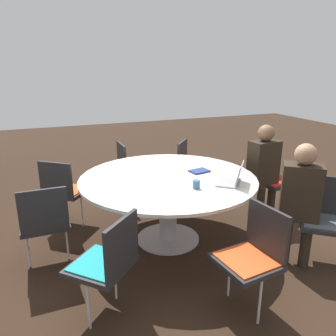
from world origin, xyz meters
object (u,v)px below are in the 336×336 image
Objects in this scene: chair_4 at (63,188)px; chair_3 at (131,167)px; person_0 at (301,195)px; coffee_cup at (196,184)px; person_1 at (264,165)px; laptop at (233,179)px; chair_2 at (191,165)px; chair_0 at (324,214)px; chair_5 at (45,220)px; chair_6 at (108,259)px; chair_7 at (253,251)px; spiral_notebook at (199,171)px; chair_1 at (272,175)px.

chair_3 is at bearing 67.34° from chair_4.
person_0 reaches higher than coffee_cup.
laptop is (-0.53, 0.80, 0.10)m from person_1.
coffee_cup is (-1.44, 0.63, 0.28)m from chair_2.
chair_0 is 2.67m from chair_5.
chair_6 is 1.11m from chair_7.
chair_4 is (-0.53, 0.97, 0.00)m from chair_3.
chair_5 is at bearing -61.93° from laptop.
chair_5 is at bearing 93.61° from spiral_notebook.
coffee_cup is at bearing -14.16° from chair_5.
chair_0 is 0.71× the size of person_0.
chair_7 is at bearing -174.39° from coffee_cup.
chair_7 is at bearing 55.91° from chair_0.
chair_6 is 10.32× the size of coffee_cup.
chair_5 and chair_7 have the same top height.
chair_1 is at bearing -81.81° from spiral_notebook.
chair_2 is 1.08m from spiral_notebook.
chair_3 is at bearing 25.73° from chair_6.
coffee_cup is (-0.35, -1.40, 0.28)m from chair_5.
chair_7 is (-0.31, -1.06, 0.00)m from chair_6.
chair_1 is 1.00× the size of chair_2.
chair_5 reaches higher than spiral_notebook.
person_0 is (-2.12, -1.08, 0.20)m from chair_3.
coffee_cup is at bearing 16.06° from chair_2.
chair_2 is 2.19× the size of laptop.
spiral_notebook is (-0.71, -1.42, 0.25)m from chair_4.
spiral_notebook is at bearing 12.22° from chair_4.
chair_0 is 2.19× the size of laptop.
coffee_cup is at bearing -6.31° from chair_4.
chair_3 is 1.72m from coffee_cup.
person_1 reaches higher than spiral_notebook.
chair_5 is 1.86m from laptop.
chair_6 is at bearing 39.34° from chair_0.
chair_6 is 3.64× the size of spiral_notebook.
chair_7 is 2.19× the size of laptop.
laptop is (-0.36, -1.80, 0.29)m from chair_5.
chair_5 is (-0.27, 2.82, 0.00)m from chair_1.
chair_0 is at bearing -80.05° from chair_7.
chair_2 is at bearing -20.54° from spiral_notebook.
person_1 is at bearing 18.99° from chair_1.
chair_6 is at bearing -64.74° from chair_5.
person_1 reaches higher than chair_3.
chair_2 is 2.54m from chair_6.
chair_7 is at bearing -61.04° from chair_6.
laptop reaches higher than chair_0.
chair_3 and chair_5 have the same top height.
chair_1 is 1.00× the size of chair_5.
coffee_cup is (-1.16, -1.16, 0.28)m from chair_4.
person_0 reaches higher than laptop.
coffee_cup is at bearing 18.49° from person_1.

